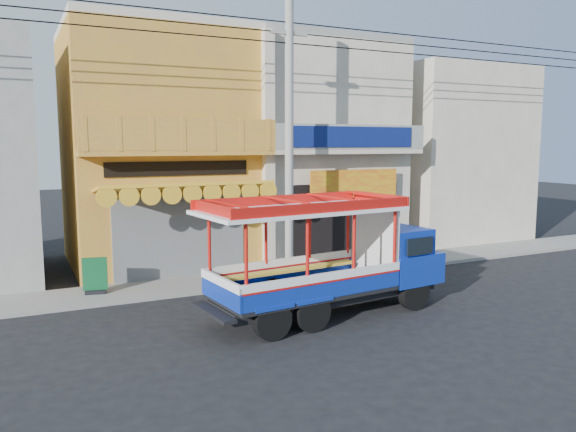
# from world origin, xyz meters

# --- Properties ---
(ground) EXTENTS (90.00, 90.00, 0.00)m
(ground) POSITION_xyz_m (0.00, 0.00, 0.00)
(ground) COLOR black
(ground) RESTS_ON ground
(sidewalk) EXTENTS (30.00, 2.00, 0.12)m
(sidewalk) POSITION_xyz_m (0.00, 4.00, 0.06)
(sidewalk) COLOR slate
(sidewalk) RESTS_ON ground
(shophouse_left) EXTENTS (6.00, 7.50, 8.24)m
(shophouse_left) POSITION_xyz_m (-4.00, 7.96, 4.11)
(shophouse_left) COLOR gold
(shophouse_left) RESTS_ON ground
(shophouse_right) EXTENTS (6.00, 6.75, 8.24)m
(shophouse_right) POSITION_xyz_m (2.00, 7.96, 4.11)
(shophouse_right) COLOR #B6AA95
(shophouse_right) RESTS_ON ground
(party_pilaster) EXTENTS (0.35, 0.30, 8.00)m
(party_pilaster) POSITION_xyz_m (-1.00, 4.85, 4.00)
(party_pilaster) COLOR #B6AA95
(party_pilaster) RESTS_ON ground
(filler_building_right) EXTENTS (6.00, 6.00, 7.60)m
(filler_building_right) POSITION_xyz_m (9.00, 8.00, 3.80)
(filler_building_right) COLOR #B6AA95
(filler_building_right) RESTS_ON ground
(utility_pole) EXTENTS (28.00, 0.26, 9.00)m
(utility_pole) POSITION_xyz_m (-0.85, 3.30, 5.03)
(utility_pole) COLOR gray
(utility_pole) RESTS_ON ground
(songthaew_truck) EXTENTS (6.64, 2.76, 3.01)m
(songthaew_truck) POSITION_xyz_m (-1.20, -0.19, 1.45)
(songthaew_truck) COLOR black
(songthaew_truck) RESTS_ON ground
(green_sign) EXTENTS (0.67, 0.42, 1.03)m
(green_sign) POSITION_xyz_m (-6.73, 4.04, 0.55)
(green_sign) COLOR black
(green_sign) RESTS_ON sidewalk
(potted_plant_a) EXTENTS (0.98, 0.92, 0.88)m
(potted_plant_a) POSITION_xyz_m (3.33, 3.99, 0.56)
(potted_plant_a) COLOR #18541F
(potted_plant_a) RESTS_ON sidewalk
(potted_plant_b) EXTENTS (0.61, 0.66, 0.96)m
(potted_plant_b) POSITION_xyz_m (3.60, 3.55, 0.60)
(potted_plant_b) COLOR #18541F
(potted_plant_b) RESTS_ON sidewalk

